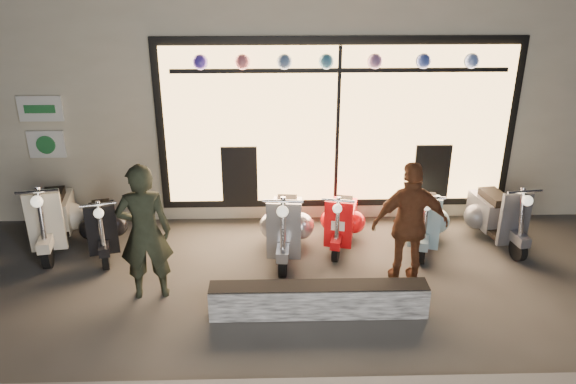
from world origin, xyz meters
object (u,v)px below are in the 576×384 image
scooter_silver (286,223)px  scooter_red (342,219)px  woman (410,224)px  graffiti_barrier (318,300)px  man (145,232)px

scooter_silver → scooter_red: bearing=21.3°
scooter_red → woman: (0.70, -1.16, 0.47)m
graffiti_barrier → woman: 1.52m
graffiti_barrier → man: 2.22m
woman → man: bearing=2.1°
scooter_red → woman: size_ratio=0.74×
scooter_red → man: size_ratio=0.70×
scooter_red → woman: woman is taller
graffiti_barrier → scooter_silver: 1.66m
man → woman: man is taller
scooter_silver → woman: woman is taller
man → woman: bearing=175.9°
graffiti_barrier → man: size_ratio=1.46×
scooter_silver → scooter_red: (0.83, 0.25, -0.06)m
graffiti_barrier → scooter_red: size_ratio=2.09×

